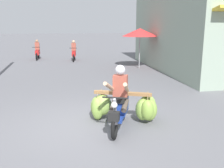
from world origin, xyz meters
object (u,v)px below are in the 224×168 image
at_px(motorbike_main_loaded, 123,105).
at_px(motorbike_distant_ahead_right, 37,51).
at_px(market_umbrella_near_shop, 140,32).
at_px(motorbike_distant_ahead_left, 74,52).

relative_size(motorbike_main_loaded, motorbike_distant_ahead_right, 1.21).
distance_m(motorbike_main_loaded, motorbike_distant_ahead_right, 13.24).
relative_size(motorbike_main_loaded, market_umbrella_near_shop, 0.87).
bearing_deg(market_umbrella_near_shop, motorbike_distant_ahead_left, 133.71).
bearing_deg(motorbike_distant_ahead_right, market_umbrella_near_shop, -38.53).
bearing_deg(motorbike_distant_ahead_left, market_umbrella_near_shop, -46.29).
relative_size(motorbike_main_loaded, motorbike_distant_ahead_left, 1.21).
bearing_deg(motorbike_main_loaded, motorbike_distant_ahead_left, 93.89).
bearing_deg(market_umbrella_near_shop, motorbike_main_loaded, -109.25).
xyz_separation_m(motorbike_main_loaded, motorbike_distant_ahead_right, (-3.32, 12.81, 0.10)).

